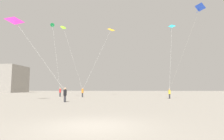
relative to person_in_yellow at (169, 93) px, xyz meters
The scene contains 11 objects.
ground_plane 23.65m from the person_in_yellow, 112.31° to the right, with size 300.00×300.00×0.00m, color #9E9689.
person_in_yellow is the anchor object (origin of this frame).
person_in_orange 15.60m from the person_in_yellow, 163.08° to the left, with size 0.38×0.38×1.76m.
person_in_black 16.55m from the person_in_yellow, 149.36° to the right, with size 0.37×0.37×1.69m.
person_in_red 21.06m from the person_in_yellow, 161.22° to the left, with size 0.39×0.39×1.80m.
kite_emerald_diamond 28.43m from the person_in_yellow, 158.81° to the left, with size 3.43×2.53×14.81m.
kite_magenta_delta 23.89m from the person_in_yellow, 155.84° to the right, with size 6.99×1.47×8.85m.
kite_amber_delta 19.49m from the person_in_yellow, 135.35° to the left, with size 5.99×6.13×13.83m.
kite_cobalt_delta 12.87m from the person_in_yellow, 74.10° to the right, with size 2.78×7.81×10.68m.
kite_lime_diamond 22.04m from the person_in_yellow, behind, with size 4.09×2.46×12.11m.
kite_cyan_delta 12.78m from the person_in_yellow, 64.82° to the left, with size 2.50×4.57×12.32m.
Camera 1 is at (1.21, -7.58, 1.50)m, focal length 29.11 mm.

